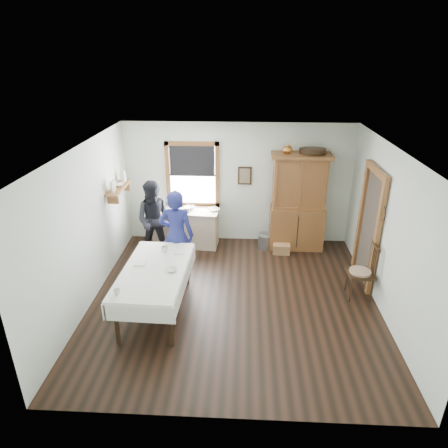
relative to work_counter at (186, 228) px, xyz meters
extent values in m
cube|color=black|center=(1.14, -2.13, -0.42)|extent=(5.00, 5.00, 0.01)
cube|color=white|center=(1.14, -2.13, 2.27)|extent=(5.00, 5.00, 0.01)
cube|color=silver|center=(1.14, 0.37, 0.93)|extent=(5.00, 0.01, 2.70)
cube|color=silver|center=(1.14, -4.63, 0.93)|extent=(5.00, 0.01, 2.70)
cube|color=silver|center=(-1.36, -2.13, 0.93)|extent=(0.01, 5.00, 2.70)
cube|color=silver|center=(3.64, -2.13, 0.93)|extent=(0.01, 5.00, 2.70)
cube|color=white|center=(0.14, 0.35, 1.13)|extent=(1.00, 0.02, 1.30)
cube|color=#955D2E|center=(0.14, 0.33, 1.82)|extent=(1.18, 0.06, 0.09)
cube|color=#955D2E|center=(0.14, 0.33, 0.43)|extent=(1.18, 0.06, 0.09)
cube|color=#955D2E|center=(-0.40, 0.33, 1.13)|extent=(0.09, 0.06, 1.48)
cube|color=#955D2E|center=(0.69, 0.33, 1.13)|extent=(0.09, 0.06, 1.48)
cube|color=black|center=(0.14, 0.31, 1.45)|extent=(0.98, 0.03, 0.67)
cube|color=#42392F|center=(3.61, -1.28, 0.63)|extent=(0.03, 0.90, 2.10)
cube|color=#955D2E|center=(3.58, -1.79, 0.63)|extent=(0.08, 0.12, 2.10)
cube|color=#955D2E|center=(3.58, -0.77, 0.63)|extent=(0.08, 0.12, 2.10)
cube|color=#955D2E|center=(3.58, -1.28, 1.74)|extent=(0.08, 1.14, 0.12)
cube|color=#955D2E|center=(-1.23, -0.63, 1.13)|extent=(0.24, 1.00, 0.04)
cube|color=#955D2E|center=(-1.23, -1.03, 1.03)|extent=(0.22, 0.03, 0.18)
cube|color=#955D2E|center=(-1.23, -0.23, 1.03)|extent=(0.22, 0.03, 0.18)
cube|color=#C8B38B|center=(-1.23, -0.93, 1.26)|extent=(0.03, 0.22, 0.24)
cylinder|color=silver|center=(-1.23, -0.28, 1.26)|extent=(0.12, 0.12, 0.22)
cube|color=black|center=(1.29, 0.33, 1.13)|extent=(0.30, 0.04, 0.40)
torus|color=black|center=(3.59, -1.83, 1.30)|extent=(0.01, 0.27, 0.27)
cube|color=#C8B38B|center=(0.00, 0.00, 0.00)|extent=(1.51, 0.68, 0.84)
cube|color=#955D2E|center=(2.45, 0.03, 0.64)|extent=(1.26, 0.61, 2.12)
cube|color=white|center=(-0.16, -2.50, -0.02)|extent=(1.13, 2.05, 0.80)
cube|color=black|center=(3.37, -1.90, 0.10)|extent=(0.50, 0.50, 1.05)
cube|color=gray|center=(1.77, -0.09, -0.26)|extent=(0.38, 0.38, 0.32)
cube|color=#B67F52|center=(2.13, -0.30, -0.31)|extent=(0.39, 0.29, 0.22)
imported|color=navy|center=(0.04, -1.40, 0.41)|extent=(0.62, 0.42, 1.65)
imported|color=black|center=(-0.54, -0.58, 0.36)|extent=(0.77, 0.60, 1.55)
imported|color=silver|center=(-0.10, -1.88, 0.43)|extent=(0.12, 0.12, 0.09)
imported|color=silver|center=(-0.54, -3.27, 0.43)|extent=(0.12, 0.12, 0.09)
imported|color=silver|center=(0.14, -2.56, 0.41)|extent=(0.24, 0.24, 0.05)
imported|color=#7B6D52|center=(0.52, 0.02, 0.43)|extent=(0.26, 0.29, 0.02)
imported|color=silver|center=(0.09, 0.08, 0.45)|extent=(0.26, 0.26, 0.07)
imported|color=silver|center=(-1.23, -0.58, 1.18)|extent=(0.22, 0.22, 0.05)
camera|label=1|loc=(1.28, -8.10, 3.68)|focal=32.00mm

